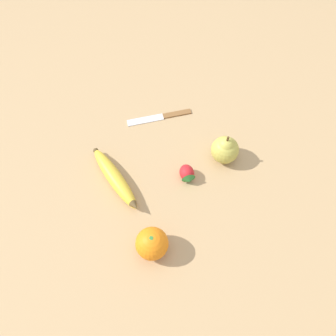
# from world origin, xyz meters

# --- Properties ---
(ground_plane) EXTENTS (3.00, 3.00, 0.00)m
(ground_plane) POSITION_xyz_m (0.00, 0.00, 0.00)
(ground_plane) COLOR tan
(banana) EXTENTS (0.21, 0.09, 0.04)m
(banana) POSITION_xyz_m (0.06, 0.07, 0.02)
(banana) COLOR gold
(banana) RESTS_ON ground_plane
(orange) EXTENTS (0.07, 0.07, 0.07)m
(orange) POSITION_xyz_m (-0.12, 0.14, 0.04)
(orange) COLOR orange
(orange) RESTS_ON ground_plane
(pear) EXTENTS (0.07, 0.07, 0.09)m
(pear) POSITION_xyz_m (-0.11, -0.16, 0.04)
(pear) COLOR #B7AD47
(pear) RESTS_ON ground_plane
(strawberry) EXTENTS (0.06, 0.06, 0.04)m
(strawberry) POSITION_xyz_m (-0.07, -0.05, 0.02)
(strawberry) COLOR red
(strawberry) RESTS_ON ground_plane
(paring_knife) EXTENTS (0.13, 0.16, 0.01)m
(paring_knife) POSITION_xyz_m (0.10, -0.17, 0.00)
(paring_knife) COLOR silver
(paring_knife) RESTS_ON ground_plane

